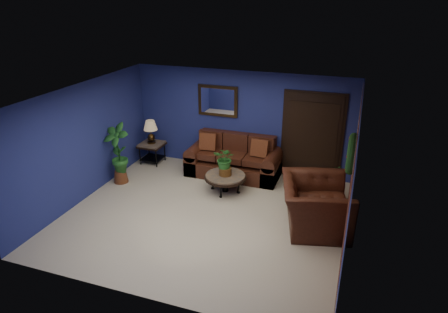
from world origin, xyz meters
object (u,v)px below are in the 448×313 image
(sofa, at_px, (234,161))
(side_chair, at_px, (263,157))
(end_table, at_px, (152,148))
(coffee_table, at_px, (225,177))
(armchair, at_px, (315,205))
(table_lamp, at_px, (151,129))

(sofa, height_order, side_chair, sofa)
(sofa, distance_m, end_table, 2.26)
(sofa, bearing_deg, coffee_table, -84.37)
(armchair, bearing_deg, sofa, 37.57)
(end_table, height_order, table_lamp, table_lamp)
(coffee_table, bearing_deg, armchair, -21.23)
(side_chair, bearing_deg, armchair, -36.71)
(sofa, bearing_deg, table_lamp, -179.12)
(side_chair, xyz_separation_m, armchair, (1.48, -1.80, -0.08))
(side_chair, relative_size, armchair, 0.67)
(end_table, bearing_deg, table_lamp, 135.00)
(end_table, relative_size, side_chair, 0.62)
(end_table, bearing_deg, side_chair, 1.34)
(armchair, bearing_deg, coffee_table, 55.28)
(side_chair, distance_m, armchair, 2.33)
(table_lamp, relative_size, side_chair, 0.61)
(coffee_table, xyz_separation_m, armchair, (2.09, -0.81, 0.12))
(side_chair, height_order, armchair, side_chair)
(sofa, distance_m, side_chair, 0.74)
(coffee_table, xyz_separation_m, side_chair, (0.61, 0.99, 0.19))
(side_chair, bearing_deg, coffee_table, -107.87)
(table_lamp, bearing_deg, end_table, -45.00)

